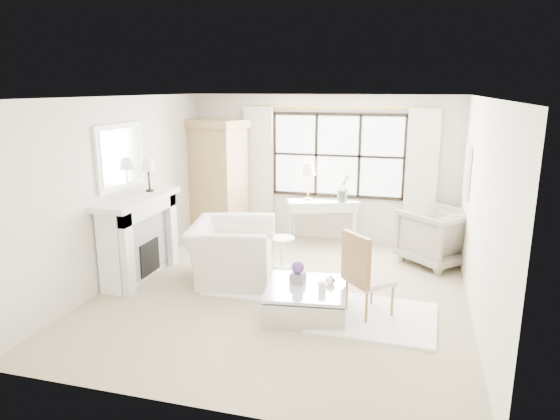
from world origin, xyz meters
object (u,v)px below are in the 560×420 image
(club_armchair, at_px, (232,251))
(coffee_table, at_px, (306,301))
(console_table, at_px, (323,221))
(armoire, at_px, (218,178))

(club_armchair, xyz_separation_m, coffee_table, (1.34, -0.89, -0.25))
(console_table, xyz_separation_m, club_armchair, (-0.98, -2.18, 0.04))
(console_table, height_order, club_armchair, club_armchair)
(armoire, distance_m, coffee_table, 3.95)
(armoire, bearing_deg, console_table, 22.11)
(club_armchair, height_order, coffee_table, club_armchair)
(coffee_table, bearing_deg, armoire, 121.73)
(armoire, bearing_deg, coffee_table, -31.35)
(club_armchair, bearing_deg, coffee_table, -134.93)
(console_table, distance_m, coffee_table, 3.10)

